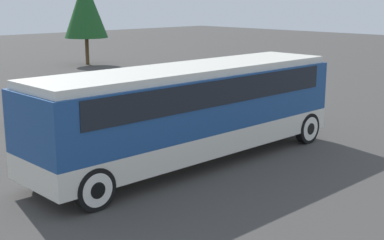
{
  "coord_description": "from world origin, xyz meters",
  "views": [
    {
      "loc": [
        -11.01,
        -11.47,
        4.98
      ],
      "look_at": [
        0.0,
        0.0,
        1.35
      ],
      "focal_mm": 50.0,
      "sensor_mm": 36.0,
      "label": 1
    }
  ],
  "objects": [
    {
      "name": "ground_plane",
      "position": [
        0.0,
        0.0,
        0.0
      ],
      "size": [
        120.0,
        120.0,
        0.0
      ],
      "primitive_type": "plane",
      "color": "#423F3D"
    },
    {
      "name": "tour_bus",
      "position": [
        0.1,
        0.0,
        1.82
      ],
      "size": [
        10.75,
        2.62,
        3.0
      ],
      "color": "silver",
      "rests_on": "ground_plane"
    },
    {
      "name": "parked_car_near",
      "position": [
        0.63,
        8.15,
        0.69
      ],
      "size": [
        4.4,
        1.95,
        1.37
      ],
      "color": "#7A6B5B",
      "rests_on": "ground_plane"
    },
    {
      "name": "parked_car_mid",
      "position": [
        5.34,
        7.44,
        0.69
      ],
      "size": [
        4.79,
        1.82,
        1.36
      ],
      "color": "#2D5638",
      "rests_on": "ground_plane"
    },
    {
      "name": "tree_left",
      "position": [
        11.59,
        23.66,
        4.29
      ],
      "size": [
        3.26,
        3.26,
        6.54
      ],
      "color": "brown",
      "rests_on": "ground_plane"
    }
  ]
}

